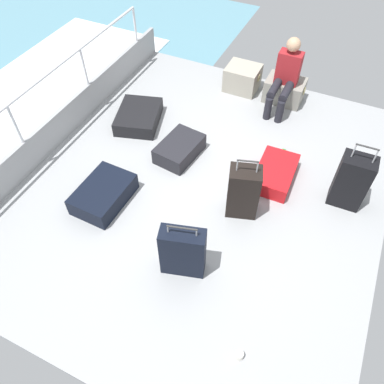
# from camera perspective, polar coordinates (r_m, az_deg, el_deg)

# --- Properties ---
(ground_plane) EXTENTS (4.40, 5.20, 0.06)m
(ground_plane) POSITION_cam_1_polar(r_m,az_deg,el_deg) (4.91, 1.78, 1.00)
(ground_plane) COLOR #939699
(gunwale_port) EXTENTS (0.06, 5.20, 0.45)m
(gunwale_port) POSITION_cam_1_polar(r_m,az_deg,el_deg) (5.70, -18.82, 9.64)
(gunwale_port) COLOR #939699
(gunwale_port) RESTS_ON ground_plane
(railing_port) EXTENTS (0.04, 4.20, 1.02)m
(railing_port) POSITION_cam_1_polar(r_m,az_deg,el_deg) (5.38, -20.32, 14.15)
(railing_port) COLOR silver
(railing_port) RESTS_ON ground_plane
(sea_wake) EXTENTS (12.00, 12.00, 0.01)m
(sea_wake) POSITION_cam_1_polar(r_m,az_deg,el_deg) (6.96, -26.83, 8.68)
(sea_wake) COLOR #598C9E
(sea_wake) RESTS_ON ground_plane
(cargo_crate_0) EXTENTS (0.55, 0.45, 0.39)m
(cargo_crate_0) POSITION_cam_1_polar(r_m,az_deg,el_deg) (6.42, 7.56, 16.56)
(cargo_crate_0) COLOR #9E9989
(cargo_crate_0) RESTS_ON ground_plane
(cargo_crate_1) EXTENTS (0.62, 0.42, 0.35)m
(cargo_crate_1) POSITION_cam_1_polar(r_m,az_deg,el_deg) (6.29, 13.66, 14.61)
(cargo_crate_1) COLOR gray
(cargo_crate_1) RESTS_ON ground_plane
(passenger_seated) EXTENTS (0.34, 0.66, 1.05)m
(passenger_seated) POSITION_cam_1_polar(r_m,az_deg,el_deg) (5.95, 13.84, 16.64)
(passenger_seated) COLOR maroon
(passenger_seated) RESTS_ON ground_plane
(suitcase_0) EXTENTS (0.49, 0.31, 0.75)m
(suitcase_0) POSITION_cam_1_polar(r_m,az_deg,el_deg) (3.90, -1.38, -8.94)
(suitcase_0) COLOR black
(suitcase_0) RESTS_ON ground_plane
(suitcase_1) EXTENTS (0.42, 0.35, 0.85)m
(suitcase_1) POSITION_cam_1_polar(r_m,az_deg,el_deg) (4.38, 7.68, 0.03)
(suitcase_1) COLOR black
(suitcase_1) RESTS_ON ground_plane
(suitcase_2) EXTENTS (0.77, 0.89, 0.20)m
(suitcase_2) POSITION_cam_1_polar(r_m,az_deg,el_deg) (5.77, -7.99, 11.11)
(suitcase_2) COLOR black
(suitcase_2) RESTS_ON ground_plane
(suitcase_3) EXTENTS (0.47, 0.74, 0.21)m
(suitcase_3) POSITION_cam_1_polar(r_m,az_deg,el_deg) (4.99, 12.35, 2.74)
(suitcase_3) COLOR red
(suitcase_3) RESTS_ON ground_plane
(suitcase_4) EXTENTS (0.53, 0.72, 0.23)m
(suitcase_4) POSITION_cam_1_polar(r_m,az_deg,el_deg) (5.18, -1.88, 6.47)
(suitcase_4) COLOR black
(suitcase_4) RESTS_ON ground_plane
(suitcase_5) EXTENTS (0.54, 0.77, 0.24)m
(suitcase_5) POSITION_cam_1_polar(r_m,az_deg,el_deg) (4.74, -13.10, -0.31)
(suitcase_5) COLOR black
(suitcase_5) RESTS_ON ground_plane
(suitcase_6) EXTENTS (0.38, 0.27, 0.91)m
(suitcase_6) POSITION_cam_1_polar(r_m,az_deg,el_deg) (4.81, 22.77, 1.48)
(suitcase_6) COLOR black
(suitcase_6) RESTS_ON ground_plane
(paper_cup) EXTENTS (0.08, 0.08, 0.10)m
(paper_cup) POSITION_cam_1_polar(r_m,az_deg,el_deg) (3.79, 7.06, -23.10)
(paper_cup) COLOR white
(paper_cup) RESTS_ON ground_plane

